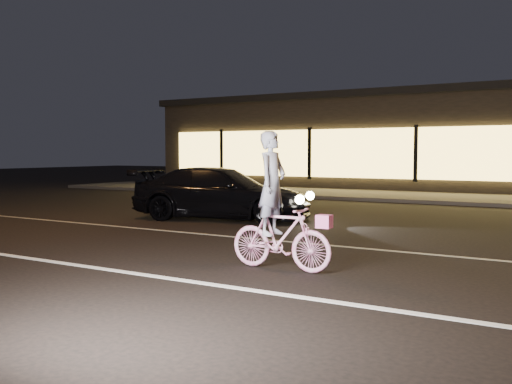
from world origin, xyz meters
The scene contains 7 objects.
ground centered at (0.00, 0.00, 0.00)m, with size 90.00×90.00×0.00m, color black.
lane_stripe_near centered at (0.00, -1.50, 0.00)m, with size 60.00×0.12×0.01m, color silver.
lane_stripe_far centered at (0.00, 2.00, 0.00)m, with size 60.00×0.10×0.01m, color gray.
sidewalk centered at (0.00, 13.00, 0.06)m, with size 30.00×4.00×0.12m, color #383533.
storefront centered at (0.00, 18.97, 2.15)m, with size 25.40×8.42×4.20m.
cyclist centered at (2.11, -0.28, 0.69)m, with size 1.54×0.53×1.94m.
sedan centered at (-1.93, 4.32, 0.64)m, with size 4.67×2.76×1.27m.
Camera 1 is at (5.85, -7.23, 1.64)m, focal length 40.00 mm.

